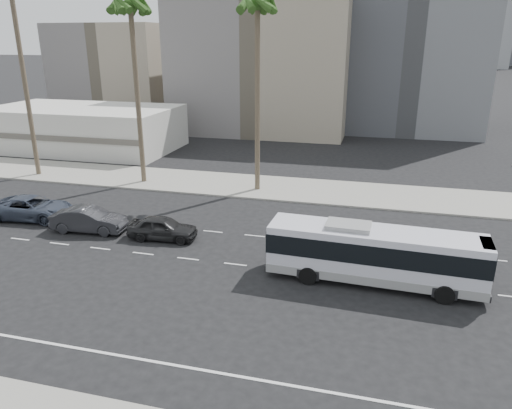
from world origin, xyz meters
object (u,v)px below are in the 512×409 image
(car_a, at_px, (163,228))
(palm_near, at_px, (258,8))
(city_bus, at_px, (374,253))
(car_b, at_px, (89,220))
(palm_mid, at_px, (130,9))
(car_c, at_px, (32,208))

(car_a, relative_size, palm_near, 0.28)
(city_bus, height_order, car_b, city_bus)
(palm_mid, bearing_deg, car_a, -57.80)
(car_a, relative_size, palm_mid, 0.28)
(car_b, height_order, palm_near, palm_near)
(palm_mid, bearing_deg, city_bus, -34.44)
(palm_near, bearing_deg, car_b, -126.19)
(city_bus, height_order, car_c, city_bus)
(palm_near, bearing_deg, car_c, -142.53)
(palm_mid, bearing_deg, car_c, -108.31)
(car_c, bearing_deg, palm_mid, -23.88)
(car_c, distance_m, palm_near, 22.95)
(car_c, relative_size, palm_mid, 0.37)
(car_a, height_order, car_b, car_b)
(car_b, distance_m, car_c, 5.61)
(city_bus, relative_size, palm_near, 0.70)
(car_a, height_order, car_c, car_c)
(car_a, bearing_deg, palm_mid, 27.56)
(city_bus, bearing_deg, car_b, 174.64)
(car_c, bearing_deg, car_b, -107.05)
(car_b, xyz_separation_m, car_c, (-5.50, 1.12, 0.00))
(car_c, height_order, palm_near, palm_near)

